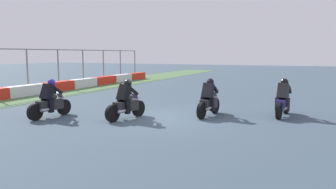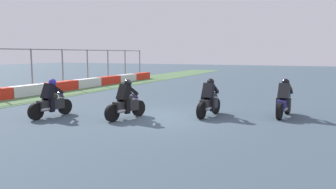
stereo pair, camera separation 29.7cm
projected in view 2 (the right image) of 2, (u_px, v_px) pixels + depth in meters
ground_plane at (165, 117)px, 12.90m from camera, size 120.00×120.00×0.00m
rider_lane_a at (284, 101)px, 12.96m from camera, size 2.04×0.58×1.51m
rider_lane_b at (209, 101)px, 13.09m from camera, size 2.04×0.58×1.51m
rider_lane_c at (126, 103)px, 12.55m from camera, size 2.01×0.65×1.51m
rider_lane_d at (51, 101)px, 12.91m from camera, size 2.04×0.58×1.51m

